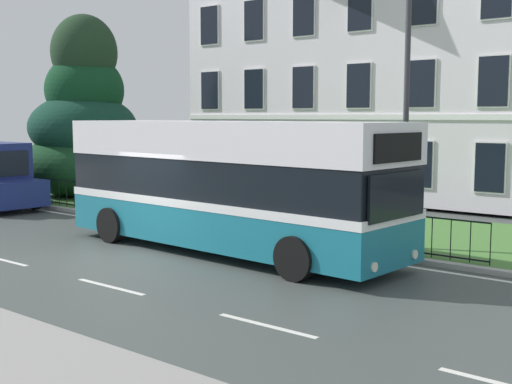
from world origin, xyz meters
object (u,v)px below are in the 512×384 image
object	(u,v)px
single_decker_bus	(226,184)
street_lamp_post	(407,93)
georgian_townhouse	(388,58)
evergreen_tree	(84,125)

from	to	relation	value
single_decker_bus	street_lamp_post	bearing A→B (deg)	41.30
georgian_townhouse	evergreen_tree	size ratio (longest dim) A/B	2.07
evergreen_tree	street_lamp_post	size ratio (longest dim) A/B	1.12
georgian_townhouse	single_decker_bus	bearing A→B (deg)	-77.51
georgian_townhouse	evergreen_tree	xyz separation A→B (m)	(-8.83, -9.85, -2.96)
georgian_townhouse	single_decker_bus	world-z (taller)	georgian_townhouse
georgian_townhouse	single_decker_bus	distance (m)	15.50
georgian_townhouse	street_lamp_post	distance (m)	13.72
georgian_townhouse	street_lamp_post	bearing A→B (deg)	-60.22
single_decker_bus	street_lamp_post	xyz separation A→B (m)	(3.52, 2.76, 2.27)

